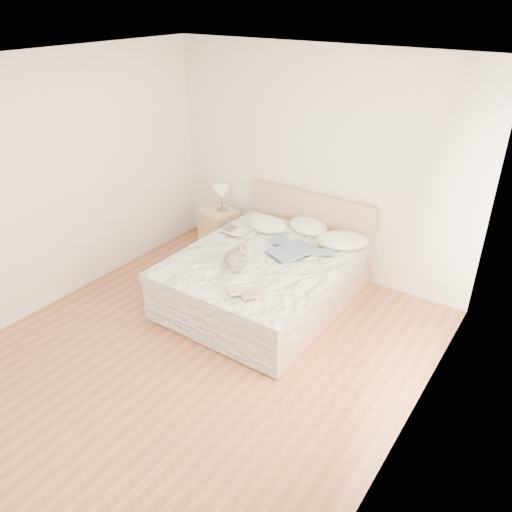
% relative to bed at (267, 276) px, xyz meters
% --- Properties ---
extents(floor, '(4.00, 4.50, 0.00)m').
position_rel_bed_xyz_m(floor, '(0.00, -1.19, -0.31)').
color(floor, brown).
rests_on(floor, ground).
extents(ceiling, '(4.00, 4.50, 0.00)m').
position_rel_bed_xyz_m(ceiling, '(0.00, -1.19, 2.39)').
color(ceiling, white).
rests_on(ceiling, ground).
extents(wall_back, '(4.00, 0.02, 2.70)m').
position_rel_bed_xyz_m(wall_back, '(0.00, 1.06, 1.04)').
color(wall_back, silver).
rests_on(wall_back, ground).
extents(wall_left, '(0.02, 4.50, 2.70)m').
position_rel_bed_xyz_m(wall_left, '(-2.00, -1.19, 1.04)').
color(wall_left, silver).
rests_on(wall_left, ground).
extents(wall_right, '(0.02, 4.50, 2.70)m').
position_rel_bed_xyz_m(wall_right, '(2.00, -1.19, 1.04)').
color(wall_right, silver).
rests_on(wall_right, ground).
extents(window, '(0.02, 1.30, 1.10)m').
position_rel_bed_xyz_m(window, '(1.99, -0.89, 1.14)').
color(window, white).
rests_on(window, wall_right).
extents(bed, '(1.72, 2.14, 1.00)m').
position_rel_bed_xyz_m(bed, '(0.00, 0.00, 0.00)').
color(bed, tan).
rests_on(bed, floor).
extents(nightstand, '(0.53, 0.49, 0.56)m').
position_rel_bed_xyz_m(nightstand, '(-1.27, 0.73, -0.03)').
color(nightstand, tan).
rests_on(nightstand, floor).
extents(table_lamp, '(0.25, 0.25, 0.34)m').
position_rel_bed_xyz_m(table_lamp, '(-1.23, 0.77, 0.50)').
color(table_lamp, '#4F4A45').
rests_on(table_lamp, nightstand).
extents(pillow_left, '(0.60, 0.47, 0.17)m').
position_rel_bed_xyz_m(pillow_left, '(-0.39, 0.58, 0.33)').
color(pillow_left, white).
rests_on(pillow_left, bed).
extents(pillow_middle, '(0.64, 0.54, 0.16)m').
position_rel_bed_xyz_m(pillow_middle, '(0.07, 0.82, 0.33)').
color(pillow_middle, white).
rests_on(pillow_middle, bed).
extents(pillow_right, '(0.72, 0.67, 0.18)m').
position_rel_bed_xyz_m(pillow_right, '(0.58, 0.70, 0.33)').
color(pillow_right, white).
rests_on(pillow_right, bed).
extents(blouse, '(0.69, 0.71, 0.02)m').
position_rel_bed_xyz_m(blouse, '(0.22, 0.17, 0.32)').
color(blouse, '#3F5275').
rests_on(blouse, bed).
extents(photo_book, '(0.37, 0.28, 0.03)m').
position_rel_bed_xyz_m(photo_book, '(-0.61, 0.23, 0.32)').
color(photo_book, silver).
rests_on(photo_book, bed).
extents(childrens_book, '(0.40, 0.38, 0.02)m').
position_rel_bed_xyz_m(childrens_book, '(0.31, -0.82, 0.32)').
color(childrens_book, beige).
rests_on(childrens_book, bed).
extents(teddy_bear, '(0.24, 0.32, 0.16)m').
position_rel_bed_xyz_m(teddy_bear, '(-0.14, -0.44, 0.34)').
color(teddy_bear, '#63584C').
rests_on(teddy_bear, bed).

